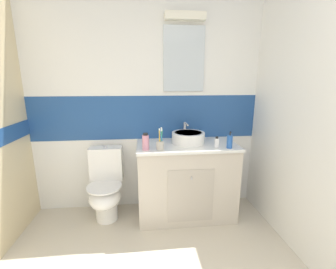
# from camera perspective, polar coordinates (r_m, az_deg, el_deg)

# --- Properties ---
(wall_back_tiled) EXTENTS (3.20, 0.20, 2.50)m
(wall_back_tiled) POSITION_cam_1_polar(r_m,az_deg,el_deg) (2.64, -5.48, 7.87)
(wall_back_tiled) COLOR white
(wall_back_tiled) RESTS_ON ground_plane
(vanity_cabinet) EXTENTS (1.08, 0.56, 0.85)m
(vanity_cabinet) POSITION_cam_1_polar(r_m,az_deg,el_deg) (2.59, 4.59, -11.40)
(vanity_cabinet) COLOR beige
(vanity_cabinet) RESTS_ON ground_plane
(sink_basin) EXTENTS (0.36, 0.40, 0.20)m
(sink_basin) POSITION_cam_1_polar(r_m,az_deg,el_deg) (2.46, 5.15, -0.68)
(sink_basin) COLOR white
(sink_basin) RESTS_ON vanity_cabinet
(toilet) EXTENTS (0.37, 0.50, 0.81)m
(toilet) POSITION_cam_1_polar(r_m,az_deg,el_deg) (2.64, -15.56, -12.72)
(toilet) COLOR white
(toilet) RESTS_ON ground_plane
(toothbrush_cup) EXTENTS (0.08, 0.08, 0.23)m
(toothbrush_cup) POSITION_cam_1_polar(r_m,az_deg,el_deg) (2.21, -2.00, -2.49)
(toothbrush_cup) COLOR #B2ADA3
(toothbrush_cup) RESTS_ON vanity_cabinet
(soap_dispenser) EXTENTS (0.06, 0.06, 0.17)m
(soap_dispenser) POSITION_cam_1_polar(r_m,az_deg,el_deg) (2.35, 15.42, -1.73)
(soap_dispenser) COLOR #2659B2
(soap_dispenser) RESTS_ON vanity_cabinet
(mouthwash_bottle) EXTENTS (0.07, 0.07, 0.17)m
(mouthwash_bottle) POSITION_cam_1_polar(r_m,az_deg,el_deg) (2.21, -5.71, -1.91)
(mouthwash_bottle) COLOR pink
(mouthwash_bottle) RESTS_ON vanity_cabinet
(perfume_flask_small) EXTENTS (0.04, 0.03, 0.11)m
(perfume_flask_small) POSITION_cam_1_polar(r_m,az_deg,el_deg) (2.34, 12.28, -1.92)
(perfume_flask_small) COLOR white
(perfume_flask_small) RESTS_ON vanity_cabinet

